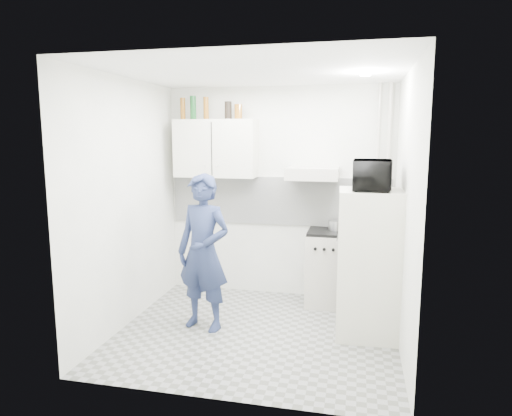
# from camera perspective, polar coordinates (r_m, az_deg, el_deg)

# --- Properties ---
(floor) EXTENTS (2.80, 2.80, 0.00)m
(floor) POSITION_cam_1_polar(r_m,az_deg,el_deg) (4.87, 0.07, -15.28)
(floor) COLOR gray
(floor) RESTS_ON ground
(ceiling) EXTENTS (2.80, 2.80, 0.00)m
(ceiling) POSITION_cam_1_polar(r_m,az_deg,el_deg) (4.48, 0.08, 16.68)
(ceiling) COLOR white
(ceiling) RESTS_ON wall_back
(wall_back) EXTENTS (2.80, 0.00, 2.80)m
(wall_back) POSITION_cam_1_polar(r_m,az_deg,el_deg) (5.71, 2.81, 1.92)
(wall_back) COLOR white
(wall_back) RESTS_ON floor
(wall_left) EXTENTS (0.00, 2.60, 2.60)m
(wall_left) POSITION_cam_1_polar(r_m,az_deg,el_deg) (4.98, -15.83, 0.56)
(wall_left) COLOR white
(wall_left) RESTS_ON floor
(wall_right) EXTENTS (0.00, 2.60, 2.60)m
(wall_right) POSITION_cam_1_polar(r_m,az_deg,el_deg) (4.41, 18.13, -0.60)
(wall_right) COLOR white
(wall_right) RESTS_ON floor
(person) EXTENTS (0.67, 0.51, 1.63)m
(person) POSITION_cam_1_polar(r_m,az_deg,el_deg) (4.76, -6.58, -5.52)
(person) COLOR navy
(person) RESTS_ON floor
(stove) EXTENTS (0.54, 0.54, 0.87)m
(stove) POSITION_cam_1_polar(r_m,az_deg,el_deg) (5.56, 9.18, -7.50)
(stove) COLOR #B7B1A4
(stove) RESTS_ON floor
(fridge) EXTENTS (0.64, 0.64, 1.48)m
(fridge) POSITION_cam_1_polar(r_m,az_deg,el_deg) (4.73, 13.90, -6.73)
(fridge) COLOR beige
(fridge) RESTS_ON floor
(stove_top) EXTENTS (0.52, 0.52, 0.03)m
(stove_top) POSITION_cam_1_polar(r_m,az_deg,el_deg) (5.46, 9.30, -2.96)
(stove_top) COLOR black
(stove_top) RESTS_ON stove
(saucepan) EXTENTS (0.20, 0.20, 0.11)m
(saucepan) POSITION_cam_1_polar(r_m,az_deg,el_deg) (5.49, 10.11, -2.14)
(saucepan) COLOR silver
(saucepan) RESTS_ON stove_top
(microwave) EXTENTS (0.54, 0.37, 0.29)m
(microwave) POSITION_cam_1_polar(r_m,az_deg,el_deg) (4.58, 14.32, 4.03)
(microwave) COLOR black
(microwave) RESTS_ON fridge
(bottle_a) EXTENTS (0.06, 0.06, 0.27)m
(bottle_a) POSITION_cam_1_polar(r_m,az_deg,el_deg) (5.82, -9.14, 12.14)
(bottle_a) COLOR brown
(bottle_a) RESTS_ON upper_cabinet
(bottle_b) EXTENTS (0.07, 0.07, 0.29)m
(bottle_b) POSITION_cam_1_polar(r_m,az_deg,el_deg) (5.78, -7.87, 12.30)
(bottle_b) COLOR #144C1E
(bottle_b) RESTS_ON upper_cabinet
(bottle_c) EXTENTS (0.07, 0.07, 0.27)m
(bottle_c) POSITION_cam_1_polar(r_m,az_deg,el_deg) (5.72, -6.27, 12.29)
(bottle_c) COLOR brown
(bottle_c) RESTS_ON upper_cabinet
(canister_a) EXTENTS (0.08, 0.08, 0.21)m
(canister_a) POSITION_cam_1_polar(r_m,az_deg,el_deg) (5.64, -3.50, 12.07)
(canister_a) COLOR black
(canister_a) RESTS_ON upper_cabinet
(canister_b) EXTENTS (0.09, 0.09, 0.18)m
(canister_b) POSITION_cam_1_polar(r_m,az_deg,el_deg) (5.60, -2.23, 11.93)
(canister_b) COLOR brown
(canister_b) RESTS_ON upper_cabinet
(upper_cabinet) EXTENTS (1.00, 0.35, 0.70)m
(upper_cabinet) POSITION_cam_1_polar(r_m,az_deg,el_deg) (5.67, -5.00, 7.43)
(upper_cabinet) COLOR beige
(upper_cabinet) RESTS_ON wall_back
(range_hood) EXTENTS (0.60, 0.50, 0.14)m
(range_hood) POSITION_cam_1_polar(r_m,az_deg,el_deg) (5.37, 7.12, 4.32)
(range_hood) COLOR #B7B1A4
(range_hood) RESTS_ON wall_back
(backsplash) EXTENTS (2.74, 0.03, 0.60)m
(backsplash) POSITION_cam_1_polar(r_m,az_deg,el_deg) (5.71, 2.77, 0.91)
(backsplash) COLOR white
(backsplash) RESTS_ON wall_back
(pipe_a) EXTENTS (0.05, 0.05, 2.60)m
(pipe_a) POSITION_cam_1_polar(r_m,az_deg,el_deg) (5.56, 15.99, 1.39)
(pipe_a) COLOR #B7B1A4
(pipe_a) RESTS_ON floor
(pipe_b) EXTENTS (0.04, 0.04, 2.60)m
(pipe_b) POSITION_cam_1_polar(r_m,az_deg,el_deg) (5.55, 14.76, 1.43)
(pipe_b) COLOR #B7B1A4
(pipe_b) RESTS_ON floor
(ceiling_spot_fixture) EXTENTS (0.10, 0.10, 0.02)m
(ceiling_spot_fixture) POSITION_cam_1_polar(r_m,az_deg,el_deg) (4.57, 13.50, 15.91)
(ceiling_spot_fixture) COLOR white
(ceiling_spot_fixture) RESTS_ON ceiling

